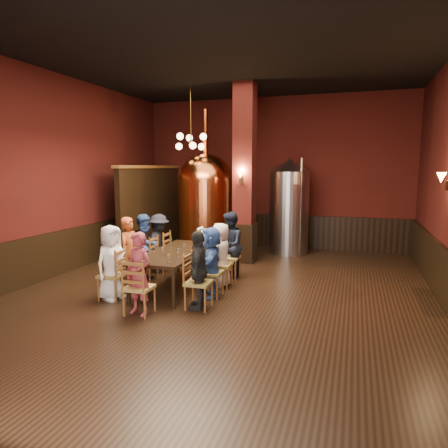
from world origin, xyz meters
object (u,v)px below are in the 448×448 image
(person_0, at_px, (112,262))
(person_1, at_px, (130,253))
(dining_table, at_px, (176,254))
(copper_kettle, at_px, (206,203))
(steel_vessel, at_px, (289,206))
(person_2, at_px, (145,247))
(rose_vase, at_px, (201,232))

(person_0, bearing_deg, person_1, 16.03)
(dining_table, height_order, person_1, person_1)
(copper_kettle, height_order, steel_vessel, copper_kettle)
(person_2, bearing_deg, person_1, -165.97)
(person_2, relative_size, copper_kettle, 0.36)
(dining_table, bearing_deg, rose_vase, 79.15)
(dining_table, xyz_separation_m, person_1, (-0.84, -0.36, 0.04))
(dining_table, relative_size, steel_vessel, 0.91)
(copper_kettle, bearing_deg, person_0, -93.92)
(copper_kettle, bearing_deg, rose_vase, -71.88)
(person_1, relative_size, steel_vessel, 0.54)
(person_0, height_order, steel_vessel, steel_vessel)
(person_0, xyz_separation_m, person_1, (-0.02, 0.67, 0.03))
(steel_vessel, bearing_deg, dining_table, -111.90)
(person_2, bearing_deg, dining_table, -97.19)
(dining_table, relative_size, person_0, 1.75)
(person_2, bearing_deg, person_0, -165.97)
(person_1, xyz_separation_m, copper_kettle, (0.31, 3.48, 0.72))
(steel_vessel, distance_m, rose_vase, 3.40)
(person_1, relative_size, rose_vase, 3.97)
(person_2, bearing_deg, rose_vase, -43.22)
(dining_table, distance_m, person_2, 0.91)
(person_2, distance_m, steel_vessel, 4.54)
(person_0, relative_size, person_2, 0.96)
(person_2, bearing_deg, steel_vessel, -21.38)
(person_0, distance_m, rose_vase, 2.27)
(person_0, relative_size, rose_vase, 3.79)
(person_1, bearing_deg, steel_vessel, -23.12)
(dining_table, height_order, rose_vase, rose_vase)
(person_1, xyz_separation_m, rose_vase, (1.00, 1.36, 0.26))
(steel_vessel, height_order, rose_vase, steel_vessel)
(dining_table, xyz_separation_m, copper_kettle, (-0.53, 3.12, 0.76))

